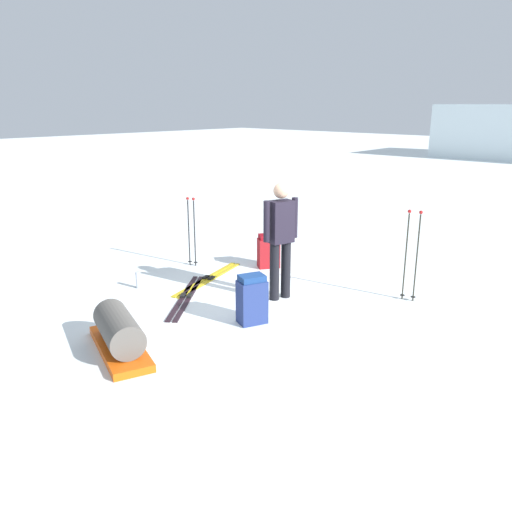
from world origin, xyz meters
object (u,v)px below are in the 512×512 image
Objects in this scene: backpack_large_dark at (269,251)px; ski_poles_planted_far at (192,228)px; ski_pair_near at (186,297)px; thermos_bottle at (138,280)px; ski_poles_planted_near at (412,251)px; backpack_bright at (252,300)px; ski_pair_far at (209,279)px; skier_standing at (281,235)px; gear_sled at (119,334)px.

ski_poles_planted_far is at bearing -141.42° from backpack_large_dark.
ski_pair_near is 0.91m from thermos_bottle.
ski_poles_planted_near reaches higher than thermos_bottle.
backpack_bright reaches higher than backpack_large_dark.
ski_pair_far is 1.13m from thermos_bottle.
skier_standing is 0.92× the size of ski_pair_far.
ski_poles_planted_far reaches higher than ski_pair_far.
backpack_bright is (1.33, 0.02, 0.31)m from ski_pair_near.
ski_pair_far is 1.08m from ski_poles_planted_far.
ski_pair_far is 1.38× the size of ski_poles_planted_near.
ski_poles_planted_near is 5.12× the size of thermos_bottle.
ski_pair_near is 1.81m from gear_sled.
gear_sled is at bearing -95.07° from skier_standing.
backpack_bright is (0.31, -0.92, -0.64)m from skier_standing.
ski_pair_far is at bearing -153.53° from ski_poles_planted_near.
thermos_bottle is (-0.76, -2.18, -0.16)m from backpack_large_dark.
ski_pair_far is 1.31× the size of gear_sled.
backpack_bright is 0.47× the size of gear_sled.
backpack_bright is at bearing 71.82° from gear_sled.
ski_pair_near is 2.36× the size of backpack_bright.
backpack_large_dark is 2.39m from backpack_bright.
ski_poles_planted_near is at bearing 62.79° from backpack_bright.
thermos_bottle reaches higher than ski_pair_far.
backpack_bright is at bearing -117.21° from ski_poles_planted_near.
ski_poles_planted_far is 3.37m from gear_sled.
ski_pair_far is 7.07× the size of thermos_bottle.
backpack_large_dark is 0.91× the size of backpack_bright.
thermos_bottle is (0.29, -1.34, -0.55)m from ski_poles_planted_far.
ski_pair_near is 1.96m from backpack_large_dark.
skier_standing is 2.19m from ski_poles_planted_far.
backpack_large_dark is (0.26, 1.17, 0.28)m from ski_pair_far.
ski_poles_planted_far reaches higher than thermos_bottle.
ski_pair_near is (-1.01, -0.94, -0.94)m from skier_standing.
backpack_large_dark reaches higher than gear_sled.
ski_poles_planted_near is at bearing 66.56° from gear_sled.
ski_pair_near is 1.16× the size of ski_poles_planted_near.
skier_standing is 2.61× the size of backpack_bright.
skier_standing is 1.40× the size of ski_poles_planted_far.
ski_poles_planted_far is at bearing 102.22° from thermos_bottle.
backpack_bright is at bearing 6.85° from thermos_bottle.
ski_pair_far is 3.20m from ski_poles_planted_near.
gear_sled is at bearing -113.44° from ski_poles_planted_near.
gear_sled is (-0.54, -1.64, -0.09)m from backpack_bright.
skier_standing is at bearing 84.93° from gear_sled.
backpack_large_dark is (-1.12, 1.00, -0.67)m from skier_standing.
skier_standing is 1.10× the size of ski_pair_near.
backpack_bright is 2.73m from ski_poles_planted_far.
backpack_bright is 0.54× the size of ski_poles_planted_far.
ski_poles_planted_far reaches higher than gear_sled.
backpack_large_dark is 2.31m from thermos_bottle.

